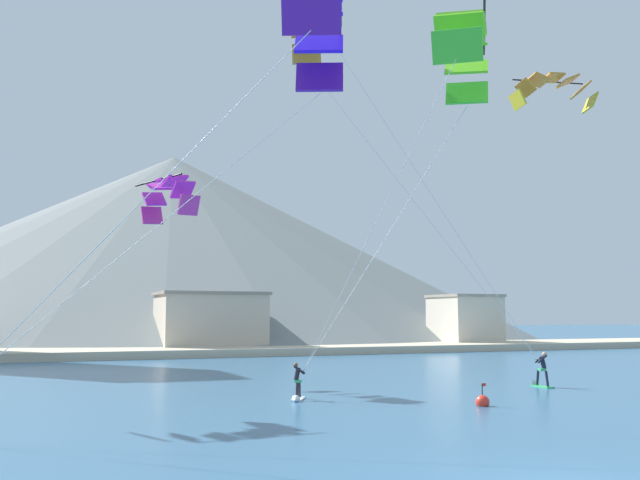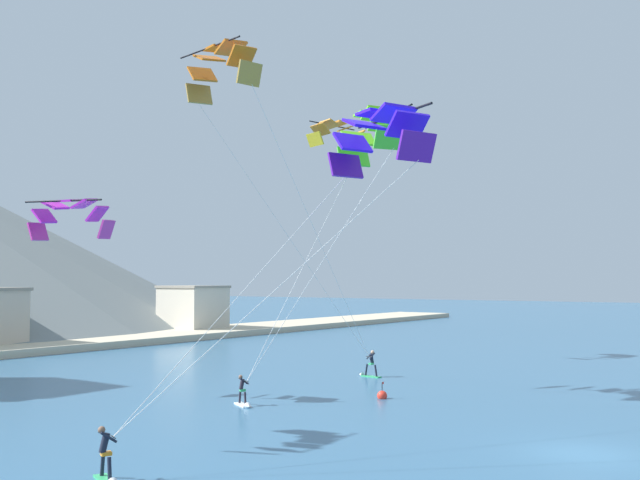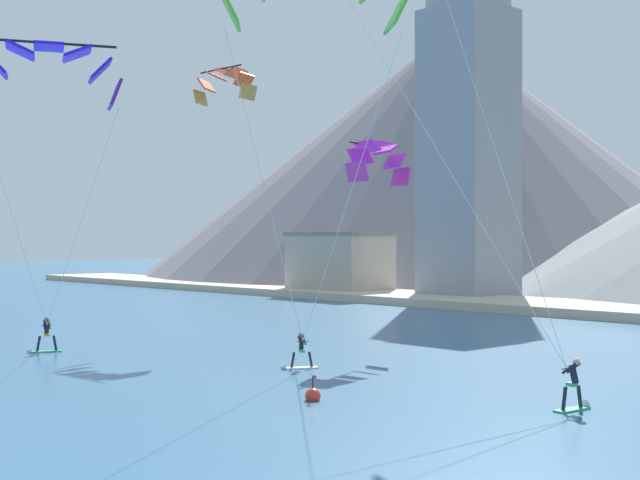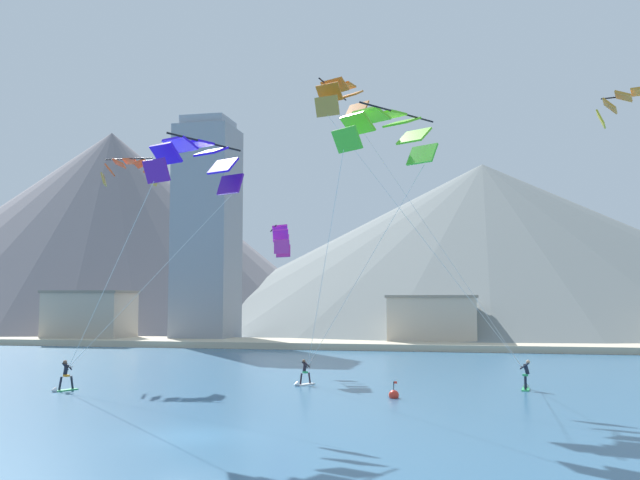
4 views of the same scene
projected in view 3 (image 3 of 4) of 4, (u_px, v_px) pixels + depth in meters
kitesurfer_near_lead at (296, 359)px, 39.07m from camera, size 1.18×1.72×1.65m
kitesurfer_near_trail at (576, 393)px, 29.61m from camera, size 0.61×1.77×1.84m
kitesurfer_mid_center at (43, 341)px, 44.85m from camera, size 1.02×1.76×1.84m
parafoil_kite_mid_center at (49, 68)px, 34.73m from camera, size 11.39×7.26×11.91m
parafoil_kite_distant_high_outer at (378, 158)px, 48.29m from camera, size 2.75×5.32×2.31m
parafoil_kite_distant_low_drift at (225, 82)px, 56.35m from camera, size 4.57×2.12×2.15m
race_marker_buoy at (313, 396)px, 31.41m from camera, size 0.56×0.56×1.02m
shore_building_promenade_mid at (340, 264)px, 90.76m from camera, size 10.29×6.54×6.45m
highrise_tower at (468, 151)px, 82.42m from camera, size 7.00×7.00×28.16m
mountain_peak_central_summit at (447, 154)px, 134.61m from camera, size 91.71×91.71×37.30m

